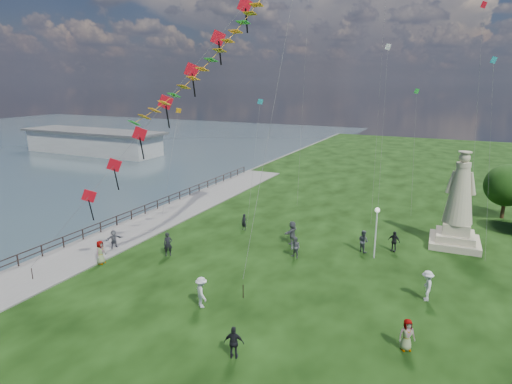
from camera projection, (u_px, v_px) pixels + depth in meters
The scene contains 18 objects.
waterfront at pixel (118, 232), 38.48m from camera, with size 200.00×200.00×1.51m.
pier_pavilion at pixel (93, 141), 82.15m from camera, with size 30.00×8.00×4.40m.
statue at pixel (458, 211), 34.47m from camera, with size 3.99×3.99×7.81m.
lamppost at pixel (377, 222), 31.96m from camera, with size 0.37×0.37×4.02m.
person_0 at pixel (168, 244), 32.95m from camera, with size 0.67×0.44×1.85m, color black.
person_1 at pixel (295, 248), 32.52m from camera, with size 0.81×0.50×1.67m, color #595960.
person_2 at pixel (201, 292), 25.42m from camera, with size 1.23×0.63×1.90m, color silver.
person_3 at pixel (234, 343), 20.71m from camera, with size 0.99×0.51×1.69m, color black.
person_4 at pixel (407, 335), 21.35m from camera, with size 0.82×0.50×1.68m, color #595960.
person_5 at pixel (114, 240), 34.34m from camera, with size 1.36×0.59×1.47m, color #595960.
person_6 at pixel (244, 222), 38.68m from camera, with size 0.55×0.36×1.50m, color black.
person_7 at pixel (363, 241), 33.73m from camera, with size 0.86×0.53×1.77m, color #595960.
person_8 at pixel (427, 286), 26.18m from camera, with size 1.25×0.65×1.94m, color silver.
person_9 at pixel (394, 241), 33.83m from camera, with size 0.97×0.50×1.66m, color black.
person_10 at pixel (100, 252), 31.50m from camera, with size 0.87×0.54×1.78m, color #595960.
person_11 at pixel (292, 232), 35.43m from camera, with size 1.78×0.77×1.92m, color #595960.
red_kite_train at pixel (163, 108), 27.98m from camera, with size 12.15×9.35×18.36m.
small_kites at pixel (358, 79), 39.87m from camera, with size 29.83×16.26×23.83m.
Camera 1 is at (11.62, -18.44, 13.13)m, focal length 30.00 mm.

